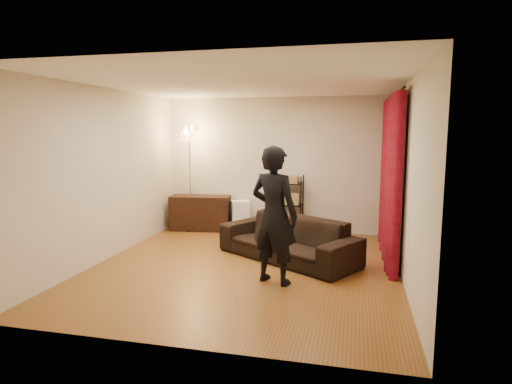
% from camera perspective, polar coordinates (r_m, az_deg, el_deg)
% --- Properties ---
extents(floor, '(5.00, 5.00, 0.00)m').
position_cam_1_polar(floor, '(6.55, -1.47, -9.91)').
color(floor, brown).
rests_on(floor, ground).
extents(ceiling, '(5.00, 5.00, 0.00)m').
position_cam_1_polar(ceiling, '(6.26, -1.56, 14.29)').
color(ceiling, white).
rests_on(ceiling, ground).
extents(wall_back, '(5.00, 0.00, 5.00)m').
position_cam_1_polar(wall_back, '(8.69, 2.66, 3.64)').
color(wall_back, beige).
rests_on(wall_back, ground).
extents(wall_front, '(5.00, 0.00, 5.00)m').
position_cam_1_polar(wall_front, '(3.92, -10.81, -1.95)').
color(wall_front, beige).
rests_on(wall_front, ground).
extents(wall_left, '(0.00, 5.00, 5.00)m').
position_cam_1_polar(wall_left, '(7.17, -19.21, 2.25)').
color(wall_left, beige).
rests_on(wall_left, ground).
extents(wall_right, '(0.00, 5.00, 5.00)m').
position_cam_1_polar(wall_right, '(6.10, 19.40, 1.29)').
color(wall_right, beige).
rests_on(wall_right, ground).
extents(curtain_rod, '(0.04, 2.65, 0.04)m').
position_cam_1_polar(curtain_rod, '(7.19, 18.09, 12.14)').
color(curtain_rod, black).
rests_on(curtain_rod, wall_right).
extents(curtain, '(0.22, 2.65, 2.55)m').
position_cam_1_polar(curtain, '(7.21, 17.48, 1.76)').
color(curtain, maroon).
rests_on(curtain, ground).
extents(sofa, '(2.43, 1.99, 0.67)m').
position_cam_1_polar(sofa, '(6.84, 4.25, -6.21)').
color(sofa, black).
rests_on(sofa, ground).
extents(person, '(0.78, 0.65, 1.85)m').
position_cam_1_polar(person, '(5.67, 2.43, -3.11)').
color(person, black).
rests_on(person, ground).
extents(media_cabinet, '(1.26, 0.60, 0.71)m').
position_cam_1_polar(media_cabinet, '(8.90, -7.42, -2.78)').
color(media_cabinet, black).
rests_on(media_cabinet, ground).
extents(storage_boxes, '(0.46, 0.42, 0.62)m').
position_cam_1_polar(storage_boxes, '(8.81, -2.08, -3.14)').
color(storage_boxes, white).
rests_on(storage_boxes, ground).
extents(wire_shelf, '(0.60, 0.48, 1.16)m').
position_cam_1_polar(wire_shelf, '(8.52, 4.36, -1.67)').
color(wire_shelf, black).
rests_on(wire_shelf, ground).
extents(floor_lamp, '(0.51, 0.51, 2.16)m').
position_cam_1_polar(floor_lamp, '(8.78, -8.81, 1.83)').
color(floor_lamp, silver).
rests_on(floor_lamp, ground).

